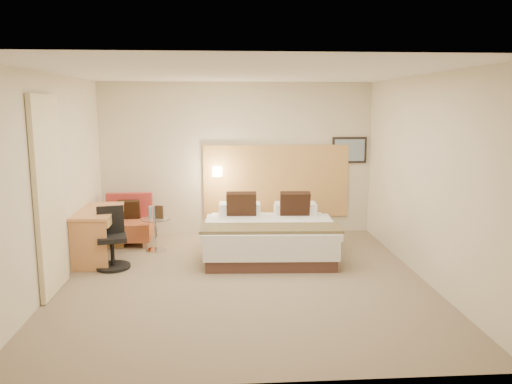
{
  "coord_description": "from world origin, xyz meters",
  "views": [
    {
      "loc": [
        -0.27,
        -6.33,
        2.31
      ],
      "look_at": [
        0.2,
        0.52,
        1.1
      ],
      "focal_mm": 35.0,
      "sensor_mm": 36.0,
      "label": 1
    }
  ],
  "objects": [
    {
      "name": "desk_chair",
      "position": [
        -1.85,
        0.66,
        0.36
      ],
      "size": [
        0.59,
        0.59,
        0.86
      ],
      "color": "black",
      "rests_on": "floor"
    },
    {
      "name": "side_table",
      "position": [
        -1.34,
        1.47,
        0.29
      ],
      "size": [
        0.52,
        0.52,
        0.53
      ],
      "color": "silver",
      "rests_on": "floor"
    },
    {
      "name": "wall_right",
      "position": [
        2.41,
        0.0,
        1.35
      ],
      "size": [
        0.02,
        5.0,
        2.7
      ],
      "primitive_type": "cube",
      "color": "beige",
      "rests_on": "floor"
    },
    {
      "name": "wall_left",
      "position": [
        -2.41,
        0.0,
        1.35
      ],
      "size": [
        0.02,
        5.0,
        2.7
      ],
      "primitive_type": "cube",
      "color": "beige",
      "rests_on": "floor"
    },
    {
      "name": "lamp_shade",
      "position": [
        -0.35,
        2.36,
        1.15
      ],
      "size": [
        0.15,
        0.15,
        0.15
      ],
      "primitive_type": "cube",
      "color": "#FFEDC6",
      "rests_on": "wall_back"
    },
    {
      "name": "wall_back",
      "position": [
        0.0,
        2.51,
        1.35
      ],
      "size": [
        4.8,
        0.02,
        2.7
      ],
      "primitive_type": "cube",
      "color": "beige",
      "rests_on": "floor"
    },
    {
      "name": "bottle_b",
      "position": [
        -1.35,
        1.5,
        0.62
      ],
      "size": [
        0.06,
        0.06,
        0.19
      ],
      "primitive_type": "cylinder",
      "rotation": [
        0.0,
        0.0,
        -0.11
      ],
      "color": "#8AC2D5",
      "rests_on": "side_table"
    },
    {
      "name": "desk",
      "position": [
        -2.11,
        1.08,
        0.6
      ],
      "size": [
        0.56,
        1.22,
        0.76
      ],
      "color": "tan",
      "rests_on": "floor"
    },
    {
      "name": "wall_front",
      "position": [
        0.0,
        -2.51,
        1.35
      ],
      "size": [
        4.8,
        0.02,
        2.7
      ],
      "primitive_type": "cube",
      "color": "beige",
      "rests_on": "floor"
    },
    {
      "name": "curtain",
      "position": [
        -2.36,
        -0.25,
        1.22
      ],
      "size": [
        0.06,
        0.9,
        2.42
      ],
      "primitive_type": "cube",
      "color": "beige",
      "rests_on": "wall_left"
    },
    {
      "name": "menu_folder",
      "position": [
        -1.27,
        1.46,
        0.63
      ],
      "size": [
        0.13,
        0.06,
        0.21
      ],
      "primitive_type": "cube",
      "rotation": [
        0.0,
        0.0,
        -0.11
      ],
      "color": "#372516",
      "rests_on": "side_table"
    },
    {
      "name": "headboard_panel",
      "position": [
        0.7,
        2.47,
        0.95
      ],
      "size": [
        2.6,
        0.04,
        1.3
      ],
      "primitive_type": "cube",
      "color": "tan",
      "rests_on": "wall_back"
    },
    {
      "name": "art_frame",
      "position": [
        2.02,
        2.48,
        1.5
      ],
      "size": [
        0.62,
        0.03,
        0.47
      ],
      "primitive_type": "cube",
      "color": "black",
      "rests_on": "wall_back"
    },
    {
      "name": "lamp_arm",
      "position": [
        -0.35,
        2.42,
        1.15
      ],
      "size": [
        0.02,
        0.12,
        0.02
      ],
      "primitive_type": "cylinder",
      "rotation": [
        1.57,
        0.0,
        0.0
      ],
      "color": "silver",
      "rests_on": "wall_back"
    },
    {
      "name": "bed",
      "position": [
        0.45,
        1.16,
        0.31
      ],
      "size": [
        2.04,
        1.99,
        0.96
      ],
      "color": "#452A22",
      "rests_on": "floor"
    },
    {
      "name": "bottle_a",
      "position": [
        -1.42,
        1.51,
        0.62
      ],
      "size": [
        0.06,
        0.06,
        0.19
      ],
      "primitive_type": "cylinder",
      "rotation": [
        0.0,
        0.0,
        -0.11
      ],
      "color": "#80AFC7",
      "rests_on": "side_table"
    },
    {
      "name": "lounge_chair",
      "position": [
        -1.85,
        1.97,
        0.33
      ],
      "size": [
        0.79,
        0.7,
        0.82
      ],
      "color": "#9E834A",
      "rests_on": "floor"
    },
    {
      "name": "art_canvas",
      "position": [
        2.02,
        2.46,
        1.5
      ],
      "size": [
        0.54,
        0.01,
        0.39
      ],
      "primitive_type": "cube",
      "color": "gray",
      "rests_on": "wall_back"
    },
    {
      "name": "floor",
      "position": [
        0.0,
        0.0,
        -0.01
      ],
      "size": [
        4.8,
        5.0,
        0.02
      ],
      "primitive_type": "cube",
      "color": "#7E6C54",
      "rests_on": "ground"
    },
    {
      "name": "ceiling",
      "position": [
        0.0,
        0.0,
        2.71
      ],
      "size": [
        4.8,
        5.0,
        0.02
      ],
      "primitive_type": "cube",
      "color": "white",
      "rests_on": "floor"
    }
  ]
}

